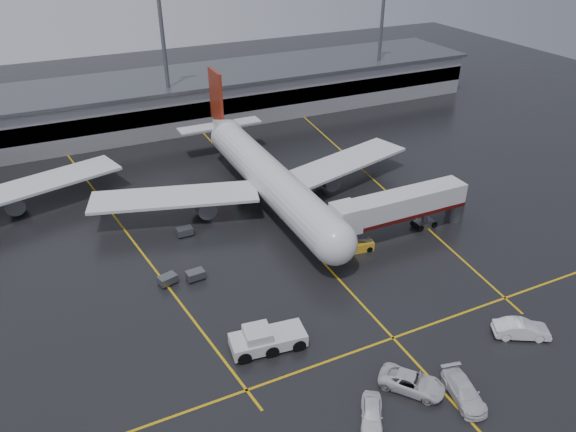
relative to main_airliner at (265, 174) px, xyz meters
name	(u,v)px	position (x,y,z in m)	size (l,w,h in m)	color
ground	(295,232)	(0.00, -9.70, -4.21)	(220.00, 220.00, 0.00)	black
apron_line_centre	(295,232)	(0.00, -9.70, -4.20)	(0.25, 90.00, 0.02)	gold
apron_line_stop	(393,338)	(0.00, -31.70, -4.20)	(60.00, 0.25, 0.02)	gold
apron_line_left	(125,230)	(-20.00, 0.30, -4.20)	(0.25, 70.00, 0.02)	gold
apron_line_right	(370,177)	(18.00, 0.30, -4.20)	(0.25, 70.00, 0.02)	gold
terminal	(188,98)	(0.00, 38.23, 0.11)	(122.00, 19.00, 8.60)	gray
light_mast_mid	(165,54)	(-5.00, 32.30, 10.27)	(3.00, 1.20, 25.45)	#595B60
light_mast_right	(381,32)	(40.00, 32.30, 10.27)	(3.00, 1.20, 25.45)	#595B60
main_airliner	(265,174)	(0.00, 0.00, 0.00)	(48.80, 45.60, 14.10)	silver
jet_bridge	(401,207)	(11.87, -15.70, -0.28)	(19.90, 3.40, 6.05)	silver
pushback_tractor	(266,339)	(-11.84, -27.54, -3.18)	(7.51, 3.90, 2.58)	silver
belt_loader	(358,246)	(5.11, -16.78, -3.62)	(3.95, 2.17, 2.40)	gold
service_van_a	(412,382)	(-2.32, -37.74, -3.41)	(2.64, 5.74, 1.59)	silver
service_van_b	(464,391)	(1.10, -40.51, -3.42)	(2.20, 5.42, 1.57)	silver
service_van_c	(521,329)	(11.50, -36.84, -3.32)	(1.89, 5.41, 1.78)	white
service_van_d	(372,413)	(-7.32, -39.04, -3.46)	(1.76, 4.38, 1.49)	white
baggage_cart_a	(195,275)	(-14.74, -14.00, -3.58)	(2.09, 1.45, 1.12)	#595B60
baggage_cart_b	(168,279)	(-17.81, -13.51, -3.58)	(2.28, 1.80, 1.12)	#595B60
baggage_cart_c	(185,231)	(-13.21, -4.27, -3.58)	(2.00, 1.31, 1.12)	#595B60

